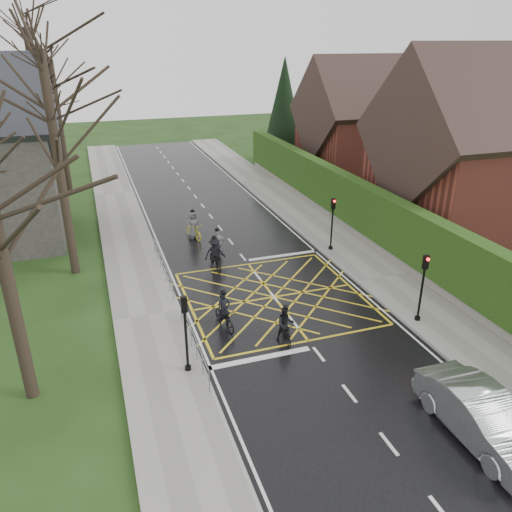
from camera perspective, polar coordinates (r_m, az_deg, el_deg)
ground at (r=24.06m, az=2.06°, el=-4.71°), size 120.00×120.00×0.00m
road at (r=24.05m, az=2.06°, el=-4.70°), size 9.00×80.00×0.01m
sidewalk_right at (r=26.54m, az=14.29°, el=-2.45°), size 3.00×80.00×0.15m
sidewalk_left at (r=22.84m, az=-12.27°, el=-6.75°), size 3.00×80.00×0.15m
stone_wall at (r=31.97m, az=11.33°, el=2.91°), size 0.50×38.00×0.70m
hedge at (r=31.40m, az=11.58°, el=5.90°), size 0.90×38.00×2.80m
house_near at (r=33.31m, az=24.39°, el=9.99°), size 11.80×9.80×11.30m
house_far at (r=44.45m, az=12.10°, el=14.02°), size 9.80×8.80×10.30m
conifer at (r=49.72m, az=3.21°, el=16.20°), size 4.60×4.60×10.00m
tree_near at (r=26.02m, az=-22.34°, el=14.21°), size 9.24×9.24×11.44m
tree_mid at (r=33.95m, az=-23.83°, el=17.06°), size 10.08×10.08×12.48m
tree_far at (r=42.00m, az=-21.88°, el=16.28°), size 8.40×8.40×10.40m
railing_south at (r=19.65m, az=-7.15°, el=-9.35°), size 0.05×5.04×1.03m
railing_north at (r=26.19m, az=-10.62°, el=-0.74°), size 0.05×6.04×1.03m
traffic_light_ne at (r=28.82m, az=8.68°, el=3.58°), size 0.24×0.31×3.21m
traffic_light_se at (r=22.33m, az=18.42°, el=-3.58°), size 0.24×0.31×3.21m
traffic_light_sw at (r=18.29m, az=-8.01°, el=-8.88°), size 0.24×0.31×3.21m
cyclist_rear at (r=21.47m, az=-3.62°, el=-6.76°), size 0.93×1.89×1.76m
cyclist_back at (r=20.52m, az=3.42°, el=-8.16°), size 0.81×1.69×1.65m
cyclist_mid at (r=26.79m, az=-4.69°, el=-0.05°), size 1.14×1.96×1.89m
cyclist_front at (r=28.12m, az=-4.37°, el=1.07°), size 1.02×1.84×1.78m
cyclist_lead at (r=31.06m, az=-7.14°, el=3.16°), size 1.12×2.02×1.86m
car at (r=17.46m, az=24.39°, el=-16.39°), size 1.68×4.82×1.59m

